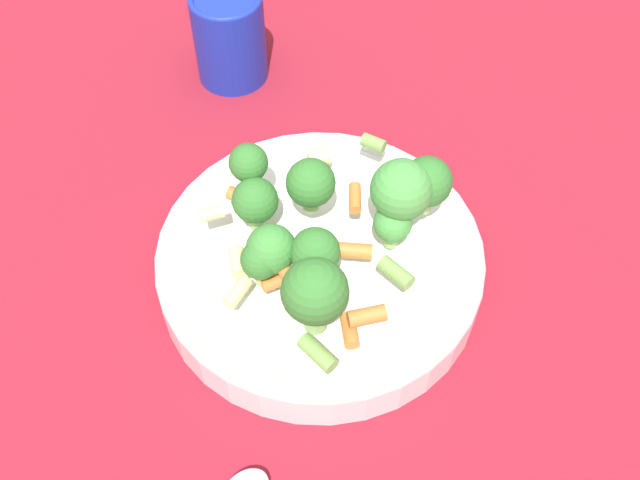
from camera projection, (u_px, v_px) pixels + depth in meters
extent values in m
plane|color=maroon|center=(320.00, 277.00, 0.62)|extent=(3.00, 3.00, 0.00)
cylinder|color=white|center=(320.00, 265.00, 0.60)|extent=(0.26, 0.26, 0.03)
torus|color=white|center=(320.00, 252.00, 0.59)|extent=(0.26, 0.26, 0.01)
cylinder|color=#8CB766|center=(391.00, 238.00, 0.58)|extent=(0.01, 0.01, 0.01)
sphere|color=#479342|center=(393.00, 223.00, 0.57)|extent=(0.03, 0.03, 0.03)
cylinder|color=#8CB766|center=(257.00, 219.00, 0.59)|extent=(0.01, 0.01, 0.02)
sphere|color=#33722D|center=(255.00, 200.00, 0.57)|extent=(0.04, 0.04, 0.04)
cylinder|color=#8CB766|center=(400.00, 219.00, 0.57)|extent=(0.02, 0.02, 0.02)
sphere|color=#479342|center=(403.00, 194.00, 0.55)|extent=(0.05, 0.05, 0.05)
cylinder|color=#8CB766|center=(250.00, 181.00, 0.59)|extent=(0.01, 0.01, 0.02)
sphere|color=#33722D|center=(248.00, 163.00, 0.57)|extent=(0.03, 0.03, 0.03)
cylinder|color=#8CB766|center=(273.00, 267.00, 0.56)|extent=(0.01, 0.01, 0.01)
sphere|color=#3D8438|center=(271.00, 249.00, 0.54)|extent=(0.04, 0.04, 0.04)
cylinder|color=#8CB766|center=(423.00, 202.00, 0.58)|extent=(0.01, 0.01, 0.01)
sphere|color=#33722D|center=(427.00, 182.00, 0.56)|extent=(0.04, 0.04, 0.04)
cylinder|color=#8CB766|center=(262.00, 276.00, 0.56)|extent=(0.01, 0.01, 0.02)
sphere|color=#33722D|center=(260.00, 260.00, 0.54)|extent=(0.03, 0.03, 0.03)
cylinder|color=#8CB766|center=(315.00, 271.00, 0.55)|extent=(0.01, 0.01, 0.02)
sphere|color=#33722D|center=(315.00, 252.00, 0.53)|extent=(0.04, 0.04, 0.04)
cylinder|color=#8CB766|center=(315.00, 316.00, 0.52)|extent=(0.02, 0.02, 0.02)
sphere|color=#33722D|center=(315.00, 291.00, 0.50)|extent=(0.05, 0.05, 0.05)
cylinder|color=#8CB766|center=(312.00, 201.00, 0.58)|extent=(0.01, 0.01, 0.01)
sphere|color=#33722D|center=(312.00, 183.00, 0.57)|extent=(0.04, 0.04, 0.04)
cylinder|color=#729E4C|center=(396.00, 273.00, 0.55)|extent=(0.02, 0.03, 0.01)
cylinder|color=orange|center=(354.00, 251.00, 0.56)|extent=(0.03, 0.02, 0.01)
cylinder|color=#729E4C|center=(373.00, 143.00, 0.62)|extent=(0.02, 0.02, 0.01)
cylinder|color=beige|center=(406.00, 174.00, 0.62)|extent=(0.03, 0.03, 0.01)
cylinder|color=orange|center=(240.00, 196.00, 0.60)|extent=(0.02, 0.02, 0.01)
cylinder|color=orange|center=(274.00, 283.00, 0.55)|extent=(0.02, 0.01, 0.01)
cylinder|color=beige|center=(211.00, 214.00, 0.57)|extent=(0.02, 0.01, 0.01)
cylinder|color=#729E4C|center=(318.00, 353.00, 0.52)|extent=(0.03, 0.03, 0.01)
cylinder|color=beige|center=(238.00, 262.00, 0.56)|extent=(0.01, 0.02, 0.01)
cylinder|color=orange|center=(367.00, 316.00, 0.52)|extent=(0.03, 0.01, 0.01)
cylinder|color=orange|center=(355.00, 330.00, 0.53)|extent=(0.01, 0.03, 0.01)
cylinder|color=orange|center=(287.00, 273.00, 0.54)|extent=(0.02, 0.02, 0.01)
cylinder|color=beige|center=(319.00, 158.00, 0.63)|extent=(0.02, 0.01, 0.01)
cylinder|color=beige|center=(237.00, 292.00, 0.54)|extent=(0.02, 0.02, 0.01)
cylinder|color=orange|center=(355.00, 198.00, 0.59)|extent=(0.02, 0.03, 0.01)
cylinder|color=#192DAD|center=(230.00, 38.00, 0.73)|extent=(0.07, 0.07, 0.09)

